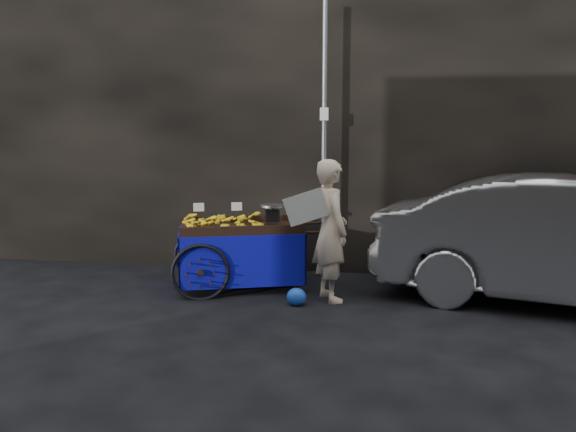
# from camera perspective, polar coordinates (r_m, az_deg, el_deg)

# --- Properties ---
(ground) EXTENTS (80.00, 80.00, 0.00)m
(ground) POSITION_cam_1_polar(r_m,az_deg,el_deg) (7.27, 0.10, -8.55)
(ground) COLOR black
(ground) RESTS_ON ground
(building_wall) EXTENTS (13.50, 2.00, 5.00)m
(building_wall) POSITION_cam_1_polar(r_m,az_deg,el_deg) (9.51, 5.13, 10.58)
(building_wall) COLOR black
(building_wall) RESTS_ON ground
(street_pole) EXTENTS (0.12, 0.10, 4.00)m
(street_pole) POSITION_cam_1_polar(r_m,az_deg,el_deg) (8.22, 3.70, 7.54)
(street_pole) COLOR slate
(street_pole) RESTS_ON ground
(banana_cart) EXTENTS (2.46, 1.68, 1.23)m
(banana_cart) POSITION_cam_1_polar(r_m,az_deg,el_deg) (7.77, -5.27, -1.77)
(banana_cart) COLOR black
(banana_cart) RESTS_ON ground
(vendor) EXTENTS (0.94, 0.79, 1.80)m
(vendor) POSITION_cam_1_polar(r_m,az_deg,el_deg) (7.13, 4.32, -1.46)
(vendor) COLOR beige
(vendor) RESTS_ON ground
(plastic_bag) EXTENTS (0.25, 0.20, 0.22)m
(plastic_bag) POSITION_cam_1_polar(r_m,az_deg,el_deg) (7.03, 0.87, -8.21)
(plastic_bag) COLOR blue
(plastic_bag) RESTS_ON ground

